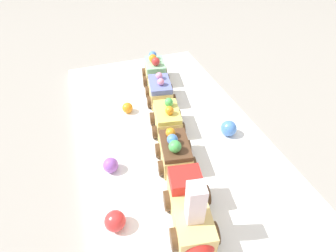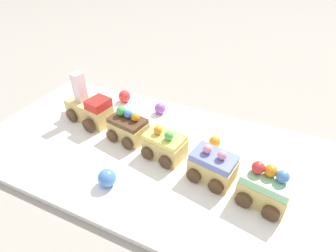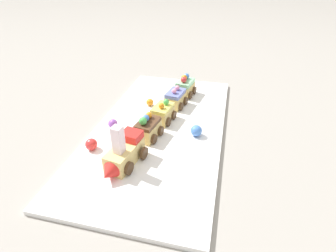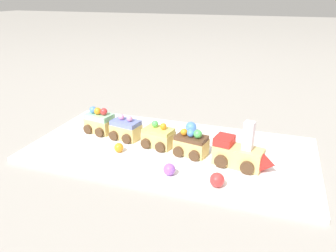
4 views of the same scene
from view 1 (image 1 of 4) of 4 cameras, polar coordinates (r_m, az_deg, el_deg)
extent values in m
plane|color=gray|center=(0.51, 1.03, -3.78)|extent=(10.00, 10.00, 0.00)
cube|color=white|center=(0.51, 1.04, -3.30)|extent=(0.69, 0.35, 0.01)
cube|color=#E5C675|center=(0.38, 4.73, -18.41)|extent=(0.11, 0.06, 0.04)
cube|color=red|center=(0.37, 3.83, -11.52)|extent=(0.05, 0.05, 0.02)
cube|color=white|center=(0.34, 5.75, -18.23)|extent=(0.02, 0.02, 0.02)
cube|color=white|center=(0.32, 6.00, -16.32)|extent=(0.02, 0.02, 0.02)
cube|color=white|center=(0.31, 6.28, -14.19)|extent=(0.02, 0.02, 0.02)
cylinder|color=#4C331E|center=(0.37, 1.24, -23.47)|extent=(0.03, 0.01, 0.03)
cylinder|color=#4C331E|center=(0.38, 10.05, -21.98)|extent=(0.03, 0.01, 0.03)
cylinder|color=#4C331E|center=(0.40, -0.28, -15.96)|extent=(0.03, 0.01, 0.03)
cylinder|color=#4C331E|center=(0.41, 7.62, -14.82)|extent=(0.03, 0.01, 0.03)
cube|color=#E5C675|center=(0.45, 1.52, -6.27)|extent=(0.08, 0.06, 0.04)
cube|color=brown|center=(0.43, 1.57, -4.17)|extent=(0.08, 0.06, 0.01)
sphere|color=orange|center=(0.44, 0.57, -1.44)|extent=(0.02, 0.02, 0.02)
sphere|color=#4C84E0|center=(0.42, 0.97, -2.94)|extent=(0.02, 0.02, 0.02)
sphere|color=#4CBC56|center=(0.41, 1.53, -4.47)|extent=(0.02, 0.02, 0.02)
cylinder|color=#4C331E|center=(0.44, -1.58, -9.17)|extent=(0.03, 0.01, 0.03)
cylinder|color=#4C331E|center=(0.44, 5.47, -8.28)|extent=(0.03, 0.01, 0.03)
cylinder|color=#4C331E|center=(0.46, -2.27, -5.34)|extent=(0.03, 0.01, 0.03)
cylinder|color=#4C331E|center=(0.47, 4.34, -4.58)|extent=(0.03, 0.01, 0.03)
cube|color=#E5C675|center=(0.51, -0.26, 1.04)|extent=(0.08, 0.06, 0.04)
cube|color=#EFE066|center=(0.50, -0.27, 3.08)|extent=(0.08, 0.06, 0.01)
sphere|color=#4CBC56|center=(0.50, 0.15, 5.21)|extent=(0.02, 0.02, 0.02)
sphere|color=orange|center=(0.48, 0.04, 3.33)|extent=(0.02, 0.02, 0.02)
cylinder|color=#4C331E|center=(0.50, -2.99, -1.30)|extent=(0.03, 0.01, 0.03)
cylinder|color=#4C331E|center=(0.51, 3.15, -0.64)|extent=(0.03, 0.01, 0.03)
cylinder|color=#4C331E|center=(0.53, -3.51, 1.63)|extent=(0.03, 0.01, 0.03)
cylinder|color=#4C331E|center=(0.54, 2.28, 2.22)|extent=(0.03, 0.01, 0.03)
cube|color=#E5C675|center=(0.59, -1.74, 7.09)|extent=(0.08, 0.06, 0.04)
cube|color=#6B7AC6|center=(0.58, -1.79, 9.11)|extent=(0.08, 0.06, 0.01)
sphere|color=pink|center=(0.58, -1.92, 10.90)|extent=(0.02, 0.02, 0.01)
sphere|color=pink|center=(0.56, -1.56, 9.59)|extent=(0.02, 0.02, 0.02)
cylinder|color=#4C331E|center=(0.58, -4.15, 5.22)|extent=(0.03, 0.01, 0.03)
cylinder|color=#4C331E|center=(0.58, 1.22, 5.72)|extent=(0.03, 0.01, 0.03)
cylinder|color=#4C331E|center=(0.61, -4.55, 7.43)|extent=(0.03, 0.01, 0.03)
cylinder|color=#4C331E|center=(0.62, 0.55, 7.89)|extent=(0.03, 0.01, 0.03)
cube|color=#E5C675|center=(0.67, -2.77, 11.23)|extent=(0.08, 0.06, 0.04)
cube|color=#93DBA3|center=(0.65, -2.84, 13.20)|extent=(0.08, 0.06, 0.01)
sphere|color=#4C84E0|center=(0.66, -3.35, 15.15)|extent=(0.02, 0.02, 0.02)
sphere|color=orange|center=(0.65, -3.31, 14.49)|extent=(0.02, 0.02, 0.02)
sphere|color=red|center=(0.63, -2.71, 13.84)|extent=(0.02, 0.02, 0.02)
cylinder|color=#4C331E|center=(0.65, -4.95, 9.66)|extent=(0.03, 0.01, 0.03)
cylinder|color=#4C331E|center=(0.65, -0.13, 10.09)|extent=(0.03, 0.01, 0.03)
cylinder|color=#4C331E|center=(0.68, -5.28, 11.41)|extent=(0.03, 0.01, 0.03)
cylinder|color=#4C331E|center=(0.69, -0.67, 11.81)|extent=(0.03, 0.01, 0.03)
sphere|color=red|center=(0.39, -11.45, -19.60)|extent=(0.03, 0.03, 0.03)
sphere|color=#9956C6|center=(0.45, -12.39, -8.31)|extent=(0.03, 0.03, 0.03)
sphere|color=orange|center=(0.57, -8.81, 3.95)|extent=(0.02, 0.02, 0.02)
sphere|color=#4C84E0|center=(0.52, 13.04, -0.49)|extent=(0.03, 0.03, 0.03)
camera|label=2|loc=(0.70, 27.54, 36.76)|focal=28.00mm
camera|label=3|loc=(0.39, 111.52, -8.45)|focal=28.00mm
camera|label=4|loc=(0.58, -96.85, -4.35)|focal=35.00mm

